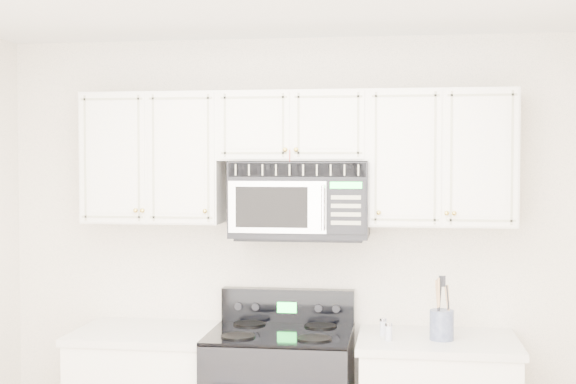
# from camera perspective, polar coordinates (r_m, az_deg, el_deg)

# --- Properties ---
(room) EXTENTS (3.51, 3.51, 2.61)m
(room) POSITION_cam_1_polar(r_m,az_deg,el_deg) (3.05, -3.40, -8.71)
(room) COLOR olive
(room) RESTS_ON ground
(upper_cabinets) EXTENTS (2.44, 0.37, 0.75)m
(upper_cabinets) POSITION_cam_1_polar(r_m,az_deg,el_deg) (4.56, 0.49, 2.91)
(upper_cabinets) COLOR silver
(upper_cabinets) RESTS_ON ground
(microwave) EXTENTS (0.77, 0.43, 0.43)m
(microwave) POSITION_cam_1_polar(r_m,az_deg,el_deg) (4.53, 0.89, -0.51)
(microwave) COLOR black
(microwave) RESTS_ON ground
(utensil_crock) EXTENTS (0.13, 0.13, 0.34)m
(utensil_crock) POSITION_cam_1_polar(r_m,az_deg,el_deg) (4.42, 10.88, -9.14)
(utensil_crock) COLOR slate
(utensil_crock) RESTS_ON base_cabinet_right
(shaker_salt) EXTENTS (0.04, 0.04, 0.10)m
(shaker_salt) POSITION_cam_1_polar(r_m,az_deg,el_deg) (4.49, 6.79, -9.49)
(shaker_salt) COLOR #AFB1C7
(shaker_salt) RESTS_ON base_cabinet_right
(shaker_pepper) EXTENTS (0.04, 0.04, 0.10)m
(shaker_pepper) POSITION_cam_1_polar(r_m,az_deg,el_deg) (4.37, 7.17, -9.83)
(shaker_pepper) COLOR #AFB1C7
(shaker_pepper) RESTS_ON base_cabinet_right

